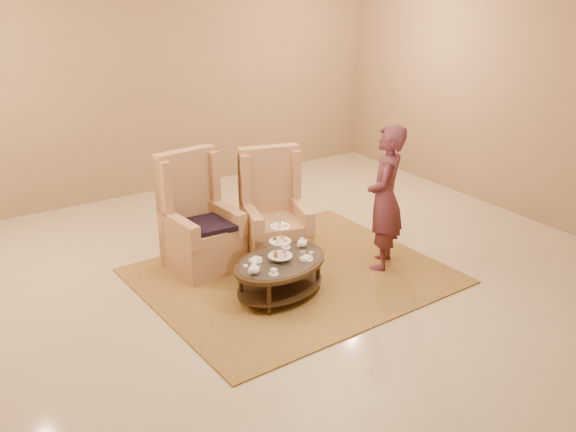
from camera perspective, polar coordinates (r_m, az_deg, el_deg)
ground at (r=7.14m, az=0.51°, el=-6.81°), size 8.00×8.00×0.00m
ceiling at (r=7.14m, az=0.51°, el=-6.81°), size 8.00×8.00×0.02m
wall_back at (r=9.99m, az=-12.43°, el=11.76°), size 8.00×0.04×3.50m
wall_right at (r=9.25m, az=22.07°, el=9.89°), size 0.04×8.00×3.50m
rug at (r=7.47m, az=0.47°, el=-5.34°), size 3.43×2.91×0.02m
tea_table at (r=6.92m, az=-0.70°, el=-4.55°), size 1.31×1.06×0.96m
armchair_left at (r=7.62m, az=-7.97°, el=-1.18°), size 0.82×0.84×1.39m
armchair_right at (r=7.77m, az=-1.27°, el=-0.61°), size 0.91×0.93×1.36m
person at (r=7.47m, az=8.63°, el=1.57°), size 0.75×0.73×1.73m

